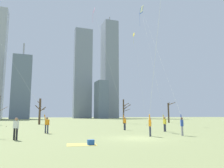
{
  "coord_description": "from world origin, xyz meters",
  "views": [
    {
      "loc": [
        -7.87,
        -15.96,
        1.77
      ],
      "look_at": [
        0.0,
        6.0,
        5.13
      ],
      "focal_mm": 35.24,
      "sensor_mm": 36.0,
      "label": 1
    }
  ],
  "objects": [
    {
      "name": "kite_flyer_midfield_left_blue",
      "position": [
        6.64,
        7.93,
        5.86
      ],
      "size": [
        2.95,
        10.2,
        19.83
      ],
      "color": "#33384C",
      "rests_on": "ground"
    },
    {
      "name": "kite_flyer_midfield_center_orange",
      "position": [
        -7.97,
        8.4,
        3.46
      ],
      "size": [
        6.96,
        5.11,
        12.36
      ],
      "color": "#33384C",
      "rests_on": "ground"
    },
    {
      "name": "skyline_mid_tower_right",
      "position": [
        -14.05,
        107.32,
        16.43
      ],
      "size": [
        9.35,
        11.6,
        40.31
      ],
      "color": "slate",
      "rests_on": "ground"
    },
    {
      "name": "kite_flyer_far_back_red",
      "position": [
        1.39,
        -0.01,
        3.03
      ],
      "size": [
        2.59,
        7.21,
        14.03
      ],
      "color": "#33384C",
      "rests_on": "ground"
    },
    {
      "name": "skyline_short_annex",
      "position": [
        41.75,
        127.92,
        34.26
      ],
      "size": [
        9.69,
        11.75,
        73.43
      ],
      "color": "gray",
      "rests_on": "ground"
    },
    {
      "name": "kite_flyer_midfield_right_pink",
      "position": [
        2.47,
        10.76,
        4.24
      ],
      "size": [
        2.28,
        8.96,
        19.67
      ],
      "color": "#33384C",
      "rests_on": "ground"
    },
    {
      "name": "bare_tree_center",
      "position": [
        -6.53,
        31.02,
        2.69
      ],
      "size": [
        2.15,
        2.04,
        5.19
      ],
      "color": "#4C3828",
      "rests_on": "ground"
    },
    {
      "name": "bare_tree_leftmost",
      "position": [
        11.38,
        29.74,
        2.91
      ],
      "size": [
        1.95,
        1.74,
        5.38
      ],
      "color": "#423326",
      "rests_on": "ground"
    },
    {
      "name": "kite_flyer_foreground_left_white",
      "position": [
        5.15,
        3.35,
        5.18
      ],
      "size": [
        2.52,
        11.59,
        18.08
      ],
      "color": "gray",
      "rests_on": "ground"
    },
    {
      "name": "distant_kite_drifting_right_yellow",
      "position": [
        11.87,
        24.8,
        17.55
      ],
      "size": [
        0.55,
        4.78,
        19.61
      ],
      "color": "yellow",
      "rests_on": "ground"
    },
    {
      "name": "bare_tree_far_right_edge",
      "position": [
        23.52,
        30.38,
        2.73
      ],
      "size": [
        1.57,
        2.1,
        4.98
      ],
      "color": "#423326",
      "rests_on": "ground"
    },
    {
      "name": "bystander_strolling_midfield",
      "position": [
        -8.98,
        1.87,
        0.9
      ],
      "size": [
        0.43,
        0.36,
        1.62
      ],
      "color": "black",
      "rests_on": "ground"
    },
    {
      "name": "skyline_tall_tower",
      "position": [
        22.35,
        126.39,
        30.17
      ],
      "size": [
        11.84,
        5.34,
        60.35
      ],
      "color": "gray",
      "rests_on": "ground"
    },
    {
      "name": "skyline_mid_tower_left",
      "position": [
        31.57,
        114.0,
        11.48
      ],
      "size": [
        6.09,
        11.27,
        22.96
      ],
      "color": "slate",
      "rests_on": "ground"
    },
    {
      "name": "picnic_spot",
      "position": [
        -4.66,
        -2.44,
        0.09
      ],
      "size": [
        1.99,
        1.65,
        0.31
      ],
      "color": "#D8BF4C",
      "rests_on": "ground"
    },
    {
      "name": "ground_plane",
      "position": [
        0.0,
        0.0,
        0.0
      ],
      "size": [
        400.0,
        400.0,
        0.0
      ],
      "primitive_type": "plane",
      "color": "#848E56"
    }
  ]
}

